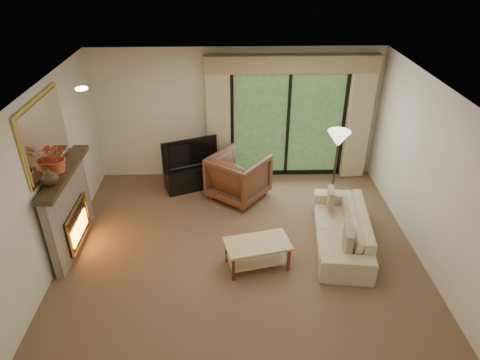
{
  "coord_description": "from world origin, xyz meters",
  "views": [
    {
      "loc": [
        -0.16,
        -5.33,
        4.34
      ],
      "look_at": [
        0.0,
        0.3,
        1.1
      ],
      "focal_mm": 32.0,
      "sensor_mm": 36.0,
      "label": 1
    }
  ],
  "objects_px": {
    "armchair": "(239,176)",
    "sofa": "(341,228)",
    "coffee_table": "(257,254)",
    "media_console": "(190,177)"
  },
  "relations": [
    {
      "from": "armchair",
      "to": "sofa",
      "type": "bearing_deg",
      "value": 174.82
    },
    {
      "from": "armchair",
      "to": "sofa",
      "type": "distance_m",
      "value": 2.17
    },
    {
      "from": "sofa",
      "to": "coffee_table",
      "type": "distance_m",
      "value": 1.46
    },
    {
      "from": "media_console",
      "to": "sofa",
      "type": "xyz_separation_m",
      "value": [
        2.54,
        -1.83,
        0.06
      ]
    },
    {
      "from": "media_console",
      "to": "armchair",
      "type": "xyz_separation_m",
      "value": [
        0.94,
        -0.36,
        0.2
      ]
    },
    {
      "from": "armchair",
      "to": "sofa",
      "type": "xyz_separation_m",
      "value": [
        1.6,
        -1.47,
        -0.14
      ]
    },
    {
      "from": "media_console",
      "to": "sofa",
      "type": "bearing_deg",
      "value": -57.3
    },
    {
      "from": "media_console",
      "to": "coffee_table",
      "type": "bearing_deg",
      "value": -84.91
    },
    {
      "from": "media_console",
      "to": "coffee_table",
      "type": "relative_size",
      "value": 1.0
    },
    {
      "from": "sofa",
      "to": "coffee_table",
      "type": "xyz_separation_m",
      "value": [
        -1.37,
        -0.5,
        -0.08
      ]
    }
  ]
}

